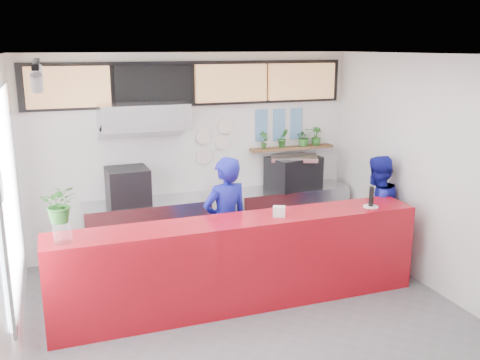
{
  "coord_description": "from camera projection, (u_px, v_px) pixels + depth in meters",
  "views": [
    {
      "loc": [
        -2.05,
        -5.24,
        3.09
      ],
      "look_at": [
        0.1,
        0.7,
        1.5
      ],
      "focal_mm": 40.0,
      "sensor_mm": 36.0,
      "label": 1
    }
  ],
  "objects": [
    {
      "name": "menu_board_mid_left",
      "position": [
        154.0,
        85.0,
        7.56
      ],
      "size": [
        1.1,
        0.1,
        0.55
      ],
      "primitive_type": "cube",
      "color": "black",
      "rests_on": "wall_back"
    },
    {
      "name": "wall_left",
      "position": [
        5.0,
        220.0,
        5.02
      ],
      "size": [
        0.0,
        5.0,
        5.0
      ],
      "primitive_type": "plane",
      "rotation": [
        1.57,
        0.0,
        1.57
      ],
      "color": "white",
      "rests_on": "ground"
    },
    {
      "name": "dec_plate_d",
      "position": [
        225.0,
        126.0,
        8.16
      ],
      "size": [
        0.24,
        0.03,
        0.24
      ],
      "primitive_type": "cylinder",
      "rotation": [
        1.57,
        0.0,
        0.0
      ],
      "color": "silver",
      "rests_on": "wall_back"
    },
    {
      "name": "wall_right",
      "position": [
        440.0,
        177.0,
        6.66
      ],
      "size": [
        0.0,
        5.0,
        5.0
      ],
      "primitive_type": "plane",
      "rotation": [
        1.57,
        0.0,
        -1.57
      ],
      "color": "white",
      "rests_on": "ground"
    },
    {
      "name": "dec_plate_b",
      "position": [
        222.0,
        142.0,
        8.2
      ],
      "size": [
        0.24,
        0.03,
        0.24
      ],
      "primitive_type": "cylinder",
      "rotation": [
        1.57,
        0.0,
        0.0
      ],
      "color": "silver",
      "rests_on": "wall_back"
    },
    {
      "name": "herb_a",
      "position": [
        264.0,
        140.0,
        8.35
      ],
      "size": [
        0.17,
        0.13,
        0.28
      ],
      "primitive_type": "imported",
      "rotation": [
        0.0,
        0.0,
        0.22
      ],
      "color": "#2A6623",
      "rests_on": "herb_shelf"
    },
    {
      "name": "cream_band",
      "position": [
        192.0,
        80.0,
        7.84
      ],
      "size": [
        5.0,
        0.02,
        0.8
      ],
      "primitive_type": "cube",
      "color": "beige",
      "rests_on": "wall_back"
    },
    {
      "name": "ceiling",
      "position": [
        254.0,
        55.0,
        5.47
      ],
      "size": [
        5.0,
        5.0,
        0.0
      ],
      "primitive_type": "plane",
      "rotation": [
        3.14,
        0.0,
        0.0
      ],
      "color": "silver"
    },
    {
      "name": "pepper_mill",
      "position": [
        371.0,
        196.0,
        6.75
      ],
      "size": [
        0.06,
        0.06,
        0.25
      ],
      "primitive_type": "cylinder",
      "rotation": [
        0.0,
        0.0,
        0.01
      ],
      "color": "black",
      "rests_on": "white_plate"
    },
    {
      "name": "espresso_tray",
      "position": [
        294.0,
        158.0,
        8.38
      ],
      "size": [
        0.85,
        0.72,
        0.07
      ],
      "primitive_type": "cube",
      "rotation": [
        0.0,
        0.0,
        -0.38
      ],
      "color": "#B3B5BB",
      "rests_on": "espresso_machine"
    },
    {
      "name": "track_rail",
      "position": [
        36.0,
        63.0,
        4.8
      ],
      "size": [
        0.05,
        2.4,
        0.04
      ],
      "primitive_type": "cube",
      "color": "black",
      "rests_on": "ceiling"
    },
    {
      "name": "menu_board_mid_right",
      "position": [
        231.0,
        83.0,
        7.94
      ],
      "size": [
        1.1,
        0.1,
        0.55
      ],
      "primitive_type": "cube",
      "color": "tan",
      "rests_on": "wall_back"
    },
    {
      "name": "espresso_machine",
      "position": [
        293.0,
        172.0,
        8.44
      ],
      "size": [
        0.88,
        0.72,
        0.5
      ],
      "primitive_type": "cube",
      "rotation": [
        0.0,
        0.0,
        0.24
      ],
      "color": "black",
      "rests_on": "right_bench"
    },
    {
      "name": "floor",
      "position": [
        252.0,
        320.0,
        6.21
      ],
      "size": [
        5.0,
        5.0,
        0.0
      ],
      "primitive_type": "plane",
      "color": "slate",
      "rests_on": "ground"
    },
    {
      "name": "right_bench",
      "position": [
        290.0,
        215.0,
        8.6
      ],
      "size": [
        1.8,
        0.6,
        0.9
      ],
      "primitive_type": "cube",
      "color": "#B2B5BA",
      "rests_on": "ground"
    },
    {
      "name": "extraction_hood",
      "position": [
        143.0,
        116.0,
        7.38
      ],
      "size": [
        1.2,
        0.7,
        0.35
      ],
      "primitive_type": "cube",
      "color": "#B2B5BA",
      "rests_on": "ceiling"
    },
    {
      "name": "herb_shelf",
      "position": [
        292.0,
        148.0,
        8.56
      ],
      "size": [
        1.4,
        0.18,
        0.04
      ],
      "primitive_type": "cube",
      "color": "brown",
      "rests_on": "wall_back"
    },
    {
      "name": "photo_frame_c",
      "position": [
        296.0,
        116.0,
        8.54
      ],
      "size": [
        0.2,
        0.02,
        0.25
      ],
      "primitive_type": "cube",
      "color": "#598CBF",
      "rests_on": "wall_back"
    },
    {
      "name": "wall_back",
      "position": [
        194.0,
        153.0,
        8.12
      ],
      "size": [
        5.0,
        0.0,
        5.0
      ],
      "primitive_type": "plane",
      "rotation": [
        1.57,
        0.0,
        0.0
      ],
      "color": "white",
      "rests_on": "ground"
    },
    {
      "name": "dec_plate_a",
      "position": [
        203.0,
        137.0,
        8.08
      ],
      "size": [
        0.24,
        0.03,
        0.24
      ],
      "primitive_type": "cylinder",
      "rotation": [
        1.57,
        0.0,
        0.0
      ],
      "color": "silver",
      "rests_on": "wall_back"
    },
    {
      "name": "photo_frame_a",
      "position": [
        261.0,
        118.0,
        8.34
      ],
      "size": [
        0.2,
        0.02,
        0.25
      ],
      "primitive_type": "cube",
      "color": "#598CBF",
      "rests_on": "wall_back"
    },
    {
      "name": "service_counter",
      "position": [
        241.0,
        263.0,
        6.44
      ],
      "size": [
        4.5,
        0.6,
        1.1
      ],
      "primitive_type": "cube",
      "color": "#A90C17",
      "rests_on": "ground"
    },
    {
      "name": "panini_oven",
      "position": [
        128.0,
        186.0,
        7.58
      ],
      "size": [
        0.59,
        0.59,
        0.51
      ],
      "primitive_type": "cube",
      "rotation": [
        0.0,
        0.0,
        0.03
      ],
      "color": "black",
      "rests_on": "prep_bench"
    },
    {
      "name": "menu_board_far_left",
      "position": [
        68.0,
        87.0,
        7.18
      ],
      "size": [
        1.1,
        0.1,
        0.55
      ],
      "primitive_type": "cube",
      "color": "tan",
      "rests_on": "wall_back"
    },
    {
      "name": "photo_frame_f",
      "position": [
        296.0,
        131.0,
        8.6
      ],
      "size": [
        0.2,
        0.02,
        0.25
      ],
      "primitive_type": "cube",
      "color": "#598CBF",
      "rests_on": "wall_back"
    },
    {
      "name": "window_pane",
      "position": [
        8.0,
        191.0,
        5.25
      ],
      "size": [
        0.04,
        2.2,
        1.9
      ],
      "primitive_type": "cube",
      "color": "silver",
      "rests_on": "wall_left"
    },
    {
      "name": "herb_c",
      "position": [
        304.0,
        137.0,
        8.59
      ],
      "size": [
        0.28,
        0.25,
        0.29
      ],
      "primitive_type": "imported",
      "rotation": [
        0.0,
        0.0,
        -0.09
      ],
      "color": "#2A6623",
      "rests_on": "herb_shelf"
    },
    {
      "name": "photo_frame_d",
      "position": [
        261.0,
        133.0,
        8.4
      ],
      "size": [
        0.2,
        0.02,
        0.25
      ],
      "primitive_type": "cube",
      "color": "#598CBF",
      "rests_on": "wall_back"
    },
    {
      "name": "soffit",
      "position": [
        193.0,
        84.0,
        7.83
      ],
      "size": [
        4.8,
        0.04,
        0.65
      ],
      "primitive_type": "cube",
      "color": "black",
      "rests_on": "wall_back"
    },
    {
      "name": "photo_frame_e",
      "position": [
        279.0,
        132.0,
        8.5
      ],
      "size": [
        0.2,
        0.02,
        0.25
      ],
      "primitive_type": "cube",
      "color": "#598CBF",
      "rests_on": "wall_back"
    },
    {
      "name": "hood_lip",
      "position": [
        144.0,
        130.0,
        7.43
      ],
      "size": [
        1.2,
        0.69,
        0.31
      ],
      "primitive_type": "cube",
      "rotation": [
        -0.35,
        0.0,
        0.0
      ],
      "color": "#B2B5BA",
      "rests_on": "ceiling"
    },
    {
      "name": "herb_d",
      "position": [
        316.0,
        136.0,
        8.66
      ],
      "size": [
        0.18,
        0.16,
        0.29
      ],
      "primitive_type": "imported",
      "rotation": [
        0.0,
        0.0,
        -0.1
      ],
      "color": "#2A6623",
      "rests_on": "herb_shelf"
    },
    {
      "name": "wall_clock_face",
      "position": [
        0.0,
        186.0,
        4.08
      ],
      "size": [
        0.02,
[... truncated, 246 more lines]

